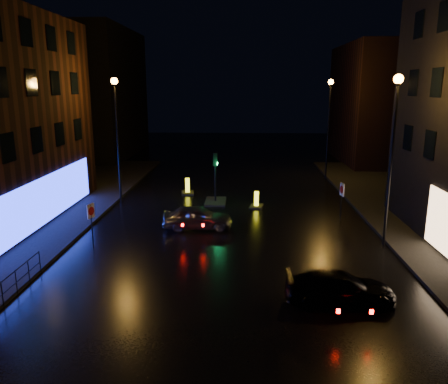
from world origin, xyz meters
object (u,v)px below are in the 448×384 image
at_px(silver_hatchback, 197,217).
at_px(road_sign_left, 91,215).
at_px(traffic_signal, 215,195).
at_px(road_sign_right, 342,193).
at_px(dark_sedan, 340,288).
at_px(bollard_near, 256,204).
at_px(bollard_far, 188,190).

height_order(silver_hatchback, road_sign_left, road_sign_left).
bearing_deg(traffic_signal, road_sign_right, -27.17).
height_order(dark_sedan, bollard_near, dark_sedan).
xyz_separation_m(traffic_signal, road_sign_right, (7.70, -3.95, 1.23)).
relative_size(bollard_far, road_sign_right, 0.63).
bearing_deg(bollard_far, silver_hatchback, -86.95).
bearing_deg(bollard_far, road_sign_left, -114.75).
distance_m(silver_hatchback, road_sign_left, 5.90).
bearing_deg(bollard_near, silver_hatchback, -117.05).
bearing_deg(traffic_signal, road_sign_left, -122.74).
bearing_deg(bollard_far, bollard_near, -42.89).
relative_size(traffic_signal, silver_hatchback, 0.89).
relative_size(dark_sedan, bollard_far, 2.78).
height_order(bollard_near, road_sign_left, road_sign_left).
distance_m(traffic_signal, bollard_far, 3.33).
xyz_separation_m(bollard_near, road_sign_left, (-8.41, -7.66, 1.42)).
relative_size(silver_hatchback, bollard_far, 2.66).
bearing_deg(bollard_near, bollard_far, 154.83).
bearing_deg(traffic_signal, bollard_near, -20.99).
bearing_deg(dark_sedan, traffic_signal, 20.04).
relative_size(bollard_near, road_sign_left, 0.61).
xyz_separation_m(traffic_signal, silver_hatchback, (-0.66, -5.69, 0.16)).
bearing_deg(dark_sedan, bollard_near, 10.48).
bearing_deg(bollard_near, road_sign_right, -20.66).
bearing_deg(road_sign_left, traffic_signal, 75.11).
bearing_deg(road_sign_left, road_sign_right, 37.59).
xyz_separation_m(silver_hatchback, road_sign_left, (-4.95, -3.04, 0.99)).
relative_size(silver_hatchback, road_sign_left, 1.75).
bearing_deg(silver_hatchback, traffic_signal, -9.82).
height_order(traffic_signal, road_sign_left, traffic_signal).
distance_m(bollard_far, road_sign_left, 11.75).
height_order(silver_hatchback, bollard_far, silver_hatchback).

